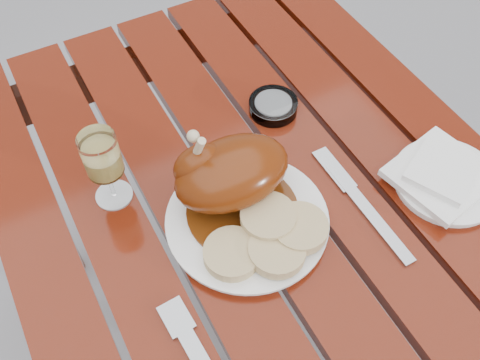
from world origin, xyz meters
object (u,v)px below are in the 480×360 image
ashtray (273,106)px  dinner_plate (247,221)px  side_plate (447,181)px  table (274,322)px  wine_glass (106,169)px

ashtray → dinner_plate: bearing=-129.8°
side_plate → table: bearing=169.6°
side_plate → ashtray: bearing=120.7°
table → dinner_plate: bearing=141.9°
table → side_plate: bearing=-10.4°
wine_glass → ashtray: wine_glass is taller
dinner_plate → ashtray: ashtray is taller
side_plate → wine_glass: bearing=154.1°
table → wine_glass: 0.53m
ashtray → wine_glass: bearing=-172.6°
wine_glass → table: bearing=-41.4°
dinner_plate → ashtray: (0.16, 0.19, 0.00)m
wine_glass → ashtray: 0.33m
wine_glass → side_plate: wine_glass is taller
ashtray → table: bearing=-115.9°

